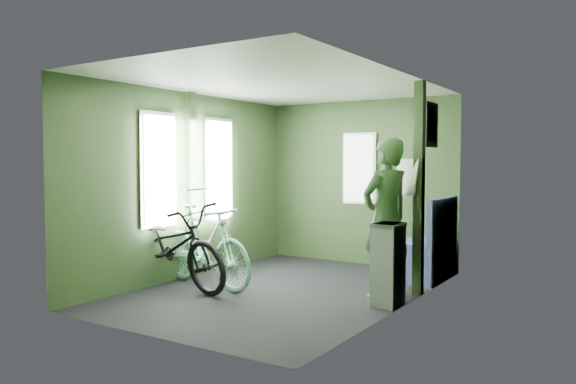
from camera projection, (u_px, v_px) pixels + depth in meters
name	position (u px, v px, depth m)	size (l,w,h in m)	color
room	(282.00, 162.00, 6.28)	(4.00, 4.02, 2.31)	black
bicycle_black	(173.00, 288.00, 6.40)	(0.64, 1.84, 0.97)	black
bicycle_mint	(205.00, 287.00, 6.45)	(0.45, 1.60, 0.96)	#8CE0BB
passenger	(386.00, 218.00, 5.92)	(0.61, 0.74, 1.70)	#314E2B
waste_box	(388.00, 265.00, 5.58)	(0.24, 0.34, 0.83)	gray
bench_seat	(426.00, 255.00, 6.89)	(0.55, 0.96, 1.01)	navy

